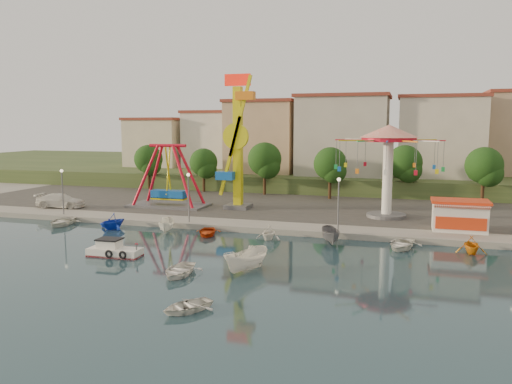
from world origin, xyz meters
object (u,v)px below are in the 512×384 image
at_px(rowboat_a, 179,270).
at_px(pirate_ship_ride, 168,177).
at_px(van, 61,201).
at_px(kamikaze_tower, 238,145).
at_px(skiff, 246,260).
at_px(cabin_motorboat, 114,251).
at_px(wave_swinger, 388,150).

bearing_deg(rowboat_a, pirate_ship_ride, 116.02).
bearing_deg(rowboat_a, van, 140.13).
bearing_deg(kamikaze_tower, skiff, -69.88).
relative_size(pirate_ship_ride, kamikaze_tower, 0.61).
relative_size(pirate_ship_ride, van, 1.65).
bearing_deg(skiff, cabin_motorboat, -164.63).
distance_m(kamikaze_tower, wave_swinger, 17.90).
bearing_deg(pirate_ship_ride, cabin_motorboat, -75.34).
xyz_separation_m(cabin_motorboat, rowboat_a, (7.67, -3.44, -0.02)).
distance_m(kamikaze_tower, skiff, 26.26).
relative_size(cabin_motorboat, skiff, 0.99).
xyz_separation_m(kamikaze_tower, skiff, (8.64, -23.58, -7.70)).
distance_m(cabin_motorboat, skiff, 12.21).
bearing_deg(van, kamikaze_tower, -83.77).
relative_size(cabin_motorboat, rowboat_a, 1.18).
bearing_deg(wave_swinger, van, -172.83).
bearing_deg(pirate_ship_ride, wave_swinger, 0.57).
height_order(wave_swinger, rowboat_a, wave_swinger).
distance_m(rowboat_a, van, 32.97).
xyz_separation_m(wave_swinger, skiff, (-9.24, -22.93, -7.30)).
xyz_separation_m(pirate_ship_ride, cabin_motorboat, (5.62, -21.49, -3.97)).
bearing_deg(cabin_motorboat, van, 135.36).
bearing_deg(van, cabin_motorboat, -140.65).
height_order(rowboat_a, van, van).
xyz_separation_m(rowboat_a, skiff, (4.47, 2.27, 0.49)).
relative_size(wave_swinger, skiff, 2.50).
height_order(pirate_ship_ride, skiff, pirate_ship_ride).
bearing_deg(wave_swinger, rowboat_a, -118.55).
distance_m(kamikaze_tower, cabin_motorboat, 24.11).
bearing_deg(pirate_ship_ride, skiff, -51.91).
relative_size(rowboat_a, van, 0.64).
xyz_separation_m(wave_swinger, cabin_motorboat, (-21.39, -21.76, -7.77)).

